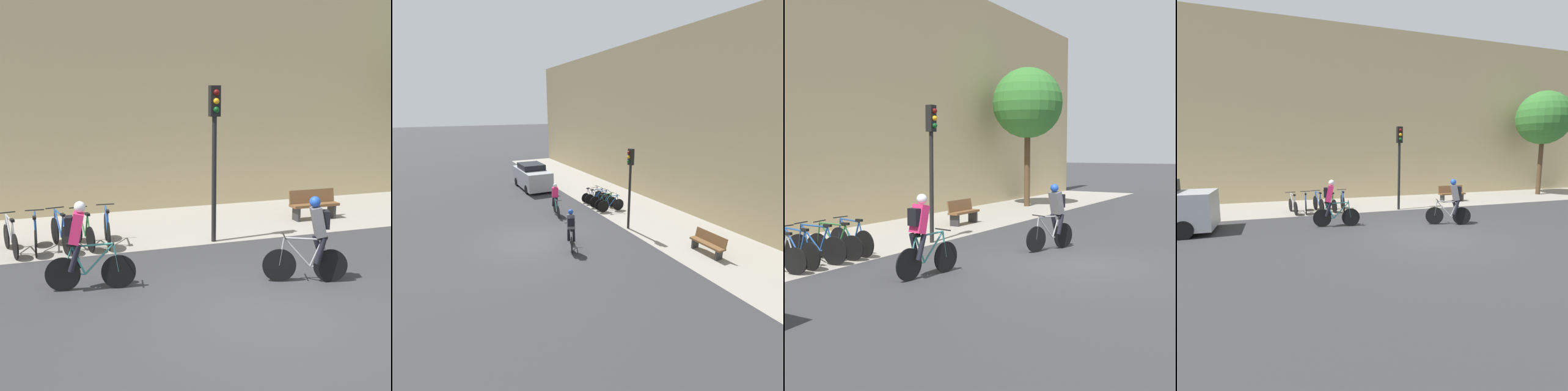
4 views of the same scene
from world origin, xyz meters
TOP-DOWN VIEW (x-y plane):
  - ground at (0.00, 0.00)m, footprint 200.00×200.00m
  - kerb_strip at (0.00, 6.75)m, footprint 44.00×4.50m
  - building_facade at (0.00, 9.30)m, footprint 44.00×0.60m
  - cyclist_pink at (-2.92, 2.31)m, footprint 1.74×0.55m
  - cyclist_grey at (1.59, 1.22)m, footprint 1.63×0.70m
  - parked_bike_0 at (-4.19, 5.33)m, footprint 0.47×1.63m
  - parked_bike_1 at (-3.61, 5.33)m, footprint 0.46×1.60m
  - parked_bike_2 at (-3.03, 5.33)m, footprint 0.46×1.70m
  - parked_bike_3 at (-2.45, 5.33)m, footprint 0.46×1.64m
  - parked_bike_4 at (-1.87, 5.33)m, footprint 0.46×1.65m
  - traffic_light_pole at (0.78, 4.71)m, footprint 0.26×0.30m
  - bench at (4.55, 6.05)m, footprint 1.53×0.44m

SIDE VIEW (x-z plane):
  - ground at x=0.00m, z-range 0.00..0.00m
  - kerb_strip at x=0.00m, z-range 0.00..0.01m
  - parked_bike_0 at x=-4.19m, z-range -0.09..0.85m
  - parked_bike_3 at x=-2.45m, z-range -0.09..0.86m
  - parked_bike_1 at x=-3.61m, z-range -0.09..0.87m
  - parked_bike_2 at x=-3.03m, z-range -0.08..0.89m
  - parked_bike_4 at x=-1.87m, z-range -0.08..0.90m
  - bench at x=4.55m, z-range 0.02..0.91m
  - cyclist_pink at x=-2.92m, z-range 0.05..1.84m
  - cyclist_grey at x=1.59m, z-range 0.05..1.84m
  - traffic_light_pole at x=0.78m, z-range 0.75..4.72m
  - building_facade at x=0.00m, z-range 0.00..9.95m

